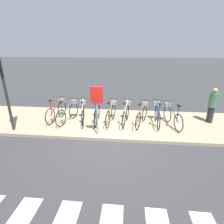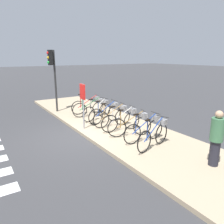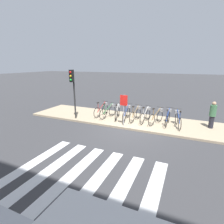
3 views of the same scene
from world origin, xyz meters
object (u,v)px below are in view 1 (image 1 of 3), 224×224
at_px(parked_bicycle_0, 57,110).
at_px(parked_bicycle_3, 97,112).
at_px(parked_bicycle_5, 126,113).
at_px(parked_bicycle_2, 83,112).
at_px(parked_bicycle_1, 69,112).
at_px(parked_bicycle_4, 111,112).
at_px(pedestrian, 212,105).
at_px(parked_bicycle_6, 142,114).
at_px(parked_bicycle_7, 157,114).
at_px(sign_post, 97,103).
at_px(parked_bicycle_8, 172,115).

relative_size(parked_bicycle_0, parked_bicycle_3, 0.99).
height_order(parked_bicycle_3, parked_bicycle_5, same).
relative_size(parked_bicycle_0, parked_bicycle_5, 1.00).
relative_size(parked_bicycle_2, parked_bicycle_5, 0.99).
relative_size(parked_bicycle_1, parked_bicycle_4, 0.98).
relative_size(parked_bicycle_2, pedestrian, 1.08).
bearing_deg(parked_bicycle_5, parked_bicycle_3, 178.78).
height_order(parked_bicycle_1, parked_bicycle_2, same).
bearing_deg(parked_bicycle_1, pedestrian, 4.63).
distance_m(parked_bicycle_1, pedestrian, 6.19).
relative_size(parked_bicycle_1, parked_bicycle_3, 0.97).
xyz_separation_m(parked_bicycle_2, parked_bicycle_3, (0.61, 0.08, 0.00)).
bearing_deg(parked_bicycle_6, pedestrian, 9.38).
xyz_separation_m(parked_bicycle_3, parked_bicycle_7, (2.58, 0.01, 0.00)).
bearing_deg(parked_bicycle_7, parked_bicycle_0, 179.33).
relative_size(pedestrian, sign_post, 0.84).
height_order(parked_bicycle_1, sign_post, sign_post).
relative_size(parked_bicycle_1, parked_bicycle_7, 0.97).
relative_size(parked_bicycle_4, sign_post, 0.92).
bearing_deg(pedestrian, parked_bicycle_0, -177.19).
bearing_deg(parked_bicycle_8, sign_post, -159.00).
bearing_deg(parked_bicycle_2, parked_bicycle_4, 1.96).
distance_m(parked_bicycle_5, pedestrian, 3.69).
relative_size(parked_bicycle_1, pedestrian, 1.07).
bearing_deg(sign_post, parked_bicycle_1, 142.62).
xyz_separation_m(parked_bicycle_1, parked_bicycle_5, (2.52, 0.08, 0.00)).
distance_m(parked_bicycle_1, parked_bicycle_7, 3.84).
bearing_deg(parked_bicycle_3, parked_bicycle_7, 0.18).
bearing_deg(pedestrian, parked_bicycle_8, -163.82).
xyz_separation_m(parked_bicycle_3, pedestrian, (4.91, 0.39, 0.34)).
xyz_separation_m(parked_bicycle_2, parked_bicycle_7, (3.20, 0.08, 0.00)).
bearing_deg(parked_bicycle_8, parked_bicycle_0, 177.96).
distance_m(parked_bicycle_0, parked_bicycle_7, 4.43).
bearing_deg(parked_bicycle_8, parked_bicycle_4, 178.09).
bearing_deg(parked_bicycle_0, parked_bicycle_7, -0.67).
relative_size(parked_bicycle_1, sign_post, 0.90).
height_order(parked_bicycle_2, parked_bicycle_5, same).
bearing_deg(parked_bicycle_1, parked_bicycle_4, 2.26).
bearing_deg(parked_bicycle_5, parked_bicycle_2, -178.50).
bearing_deg(parked_bicycle_5, parked_bicycle_4, -179.40).
distance_m(parked_bicycle_6, sign_post, 2.21).
distance_m(parked_bicycle_3, parked_bicycle_8, 3.16).
bearing_deg(pedestrian, parked_bicycle_6, -170.62).
bearing_deg(parked_bicycle_7, parked_bicycle_3, -179.82).
relative_size(parked_bicycle_8, pedestrian, 1.08).
height_order(parked_bicycle_1, parked_bicycle_3, same).
xyz_separation_m(parked_bicycle_2, parked_bicycle_4, (1.24, 0.04, 0.00)).
distance_m(parked_bicycle_2, parked_bicycle_5, 1.88).
relative_size(parked_bicycle_7, pedestrian, 1.10).
bearing_deg(parked_bicycle_3, parked_bicycle_6, -2.91).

